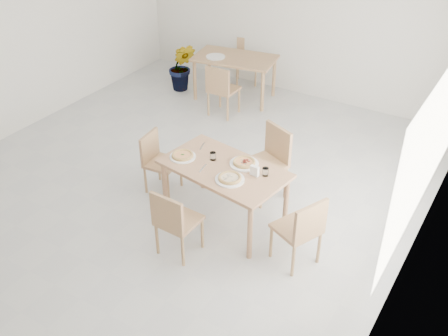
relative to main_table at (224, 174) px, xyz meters
The scene contains 22 objects.
room 2.30m from the main_table, 16.71° to the left, with size 7.28×7.00×7.00m.
main_table is the anchor object (origin of this frame).
chair_south 0.84m from the main_table, 98.65° to the right, with size 0.43×0.43×0.84m.
chair_north 0.81m from the main_table, 75.73° to the left, with size 0.60×0.60×0.93m.
chair_west 1.11m from the main_table, behind, with size 0.43×0.43×0.79m.
chair_east 1.14m from the main_table, 11.73° to the right, with size 0.56×0.56×0.86m.
plate_margherita 0.54m from the main_table, behind, with size 0.31×0.31×0.02m, color white.
plate_mushroom 0.28m from the main_table, 44.36° to the right, with size 0.33×0.33×0.02m, color white.
plate_pepperoni 0.26m from the main_table, 46.55° to the left, with size 0.34×0.34×0.02m, color white.
pizza_margherita 0.55m from the main_table, behind, with size 0.26×0.26×0.03m.
pizza_mushroom 0.29m from the main_table, 44.36° to the right, with size 0.32×0.32×0.03m.
pizza_pepperoni 0.27m from the main_table, 46.55° to the left, with size 0.29×0.29×0.03m.
tumbler_a 0.25m from the main_table, 159.66° to the left, with size 0.07×0.07×0.09m, color white.
tumbler_b 0.51m from the main_table, 12.00° to the left, with size 0.07×0.07×0.09m, color white.
napkin_holder 0.41m from the main_table, ahead, with size 0.11×0.06×0.13m.
fork_a 0.54m from the main_table, 151.48° to the left, with size 0.01×0.17×0.01m, color silver.
fork_b 0.26m from the main_table, 141.90° to the right, with size 0.01×0.18×0.01m, color silver.
second_table 3.45m from the main_table, 118.78° to the left, with size 1.48×1.01×0.75m.
chair_back_s 2.75m from the main_table, 122.81° to the left, with size 0.43×0.43×0.87m.
chair_back_n 4.20m from the main_table, 116.01° to the left, with size 0.53×0.53×0.80m.
plate_empty 3.44m from the main_table, 124.23° to the left, with size 0.32×0.32×0.02m, color white.
potted_plant 3.86m from the main_table, 133.01° to the left, with size 0.48×0.39×0.88m, color #2A661E.
Camera 1 is at (3.57, -4.58, 3.99)m, focal length 42.00 mm.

